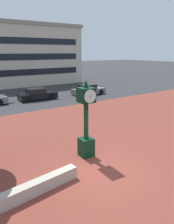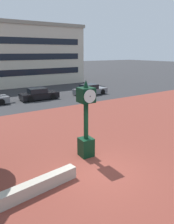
% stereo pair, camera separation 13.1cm
% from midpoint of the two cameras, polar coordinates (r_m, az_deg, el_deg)
% --- Properties ---
extents(ground_plane, '(200.00, 200.00, 0.00)m').
position_cam_midpoint_polar(ground_plane, '(10.04, 3.60, -15.15)').
color(ground_plane, '#2D2D30').
extents(plaza_brick_paving, '(44.00, 15.38, 0.01)m').
position_cam_midpoint_polar(plaza_brick_paving, '(12.81, -6.73, -8.11)').
color(plaza_brick_paving, brown).
rests_on(plaza_brick_paving, ground).
extents(planter_wall, '(3.22, 0.80, 0.50)m').
position_cam_midpoint_polar(planter_wall, '(8.85, -12.45, -18.21)').
color(planter_wall, '#ADA393').
rests_on(planter_wall, ground).
extents(street_clock, '(0.74, 0.82, 3.86)m').
position_cam_midpoint_polar(street_clock, '(10.65, -0.59, -2.61)').
color(street_clock, black).
rests_on(street_clock, ground).
extents(car_street_mid, '(4.13, 2.09, 1.28)m').
position_cam_midpoint_polar(car_street_mid, '(26.93, 0.19, 5.78)').
color(car_street_mid, slate).
rests_on(car_street_mid, ground).
extents(car_street_distant, '(4.14, 1.93, 1.28)m').
position_cam_midpoint_polar(car_street_distant, '(24.66, -13.01, 4.47)').
color(car_street_distant, black).
rests_on(car_street_distant, ground).
extents(civic_building, '(22.84, 15.25, 9.28)m').
position_cam_midpoint_polar(civic_building, '(40.16, -21.71, 13.77)').
color(civic_building, beige).
rests_on(civic_building, ground).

